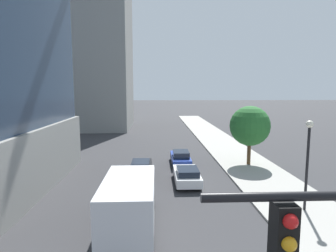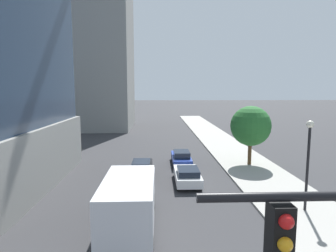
{
  "view_description": "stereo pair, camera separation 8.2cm",
  "coord_description": "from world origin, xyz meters",
  "px_view_note": "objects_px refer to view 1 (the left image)",
  "views": [
    {
      "loc": [
        -0.66,
        0.92,
        7.53
      ],
      "look_at": [
        -0.01,
        16.33,
        5.54
      ],
      "focal_mm": 30.44,
      "sensor_mm": 36.0,
      "label": 1
    },
    {
      "loc": [
        -0.58,
        0.92,
        7.53
      ],
      "look_at": [
        -0.01,
        16.33,
        5.54
      ],
      "focal_mm": 30.44,
      "sensor_mm": 36.0,
      "label": 2
    }
  ],
  "objects_px": {
    "construction_building": "(88,38)",
    "street_lamp": "(308,152)",
    "car_blue": "(181,158)",
    "box_truck": "(130,201)",
    "car_white": "(187,175)",
    "street_tree": "(250,126)",
    "car_black": "(141,167)"
  },
  "relations": [
    {
      "from": "street_tree",
      "to": "box_truck",
      "type": "height_order",
      "value": "street_tree"
    },
    {
      "from": "car_black",
      "to": "street_tree",
      "type": "bearing_deg",
      "value": 13.89
    },
    {
      "from": "street_tree",
      "to": "car_black",
      "type": "height_order",
      "value": "street_tree"
    },
    {
      "from": "street_tree",
      "to": "car_white",
      "type": "distance_m",
      "value": 9.13
    },
    {
      "from": "car_blue",
      "to": "box_truck",
      "type": "bearing_deg",
      "value": -105.57
    },
    {
      "from": "car_white",
      "to": "car_black",
      "type": "bearing_deg",
      "value": 145.05
    },
    {
      "from": "car_black",
      "to": "box_truck",
      "type": "relative_size",
      "value": 0.59
    },
    {
      "from": "street_tree",
      "to": "car_blue",
      "type": "bearing_deg",
      "value": 174.88
    },
    {
      "from": "car_blue",
      "to": "box_truck",
      "type": "relative_size",
      "value": 0.63
    },
    {
      "from": "construction_building",
      "to": "car_blue",
      "type": "relative_size",
      "value": 8.6
    },
    {
      "from": "street_tree",
      "to": "street_lamp",
      "type": "bearing_deg",
      "value": -90.24
    },
    {
      "from": "street_lamp",
      "to": "box_truck",
      "type": "xyz_separation_m",
      "value": [
        -10.47,
        -2.18,
        -2.03
      ]
    },
    {
      "from": "street_lamp",
      "to": "street_tree",
      "type": "relative_size",
      "value": 0.96
    },
    {
      "from": "street_tree",
      "to": "car_white",
      "type": "relative_size",
      "value": 1.27
    },
    {
      "from": "car_blue",
      "to": "street_lamp",
      "type": "bearing_deg",
      "value": -59.68
    },
    {
      "from": "street_lamp",
      "to": "car_white",
      "type": "height_order",
      "value": "street_lamp"
    },
    {
      "from": "car_white",
      "to": "box_truck",
      "type": "xyz_separation_m",
      "value": [
        -3.79,
        -7.75,
        1.05
      ]
    },
    {
      "from": "street_lamp",
      "to": "car_black",
      "type": "relative_size",
      "value": 1.23
    },
    {
      "from": "construction_building",
      "to": "street_tree",
      "type": "relative_size",
      "value": 7.11
    },
    {
      "from": "street_lamp",
      "to": "car_blue",
      "type": "relative_size",
      "value": 1.16
    },
    {
      "from": "construction_building",
      "to": "street_tree",
      "type": "height_order",
      "value": "construction_building"
    },
    {
      "from": "construction_building",
      "to": "street_lamp",
      "type": "distance_m",
      "value": 47.62
    },
    {
      "from": "car_black",
      "to": "box_truck",
      "type": "bearing_deg",
      "value": -90.0
    },
    {
      "from": "street_tree",
      "to": "car_white",
      "type": "height_order",
      "value": "street_tree"
    },
    {
      "from": "car_blue",
      "to": "car_white",
      "type": "bearing_deg",
      "value": -90.0
    },
    {
      "from": "street_tree",
      "to": "car_white",
      "type": "xyz_separation_m",
      "value": [
        -6.73,
        -5.25,
        -3.25
      ]
    },
    {
      "from": "box_truck",
      "to": "street_lamp",
      "type": "bearing_deg",
      "value": 11.76
    },
    {
      "from": "car_blue",
      "to": "box_truck",
      "type": "height_order",
      "value": "box_truck"
    },
    {
      "from": "street_tree",
      "to": "construction_building",
      "type": "bearing_deg",
      "value": 126.99
    },
    {
      "from": "street_lamp",
      "to": "street_tree",
      "type": "height_order",
      "value": "street_tree"
    },
    {
      "from": "street_lamp",
      "to": "box_truck",
      "type": "distance_m",
      "value": 10.89
    },
    {
      "from": "car_white",
      "to": "car_blue",
      "type": "relative_size",
      "value": 0.95
    }
  ]
}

